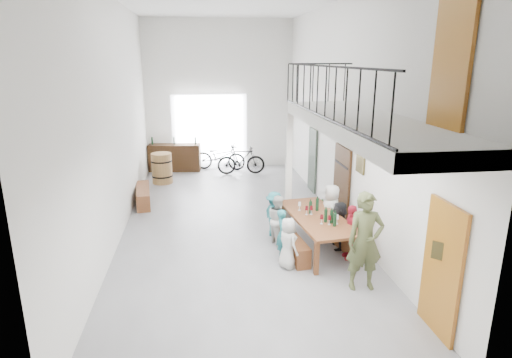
{
  "coord_description": "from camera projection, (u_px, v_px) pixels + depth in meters",
  "views": [
    {
      "loc": [
        -0.85,
        -10.26,
        4.11
      ],
      "look_at": [
        0.49,
        -0.5,
        1.31
      ],
      "focal_mm": 30.0,
      "sensor_mm": 36.0,
      "label": 1
    }
  ],
  "objects": [
    {
      "name": "guest_left_d",
      "position": [
        274.0,
        215.0,
        10.06
      ],
      "size": [
        0.63,
        0.82,
        1.11
      ],
      "primitive_type": "imported",
      "rotation": [
        0.0,
        0.0,
        1.91
      ],
      "color": "#24737A",
      "rests_on": "ground"
    },
    {
      "name": "guest_right_a",
      "position": [
        351.0,
        232.0,
        8.97
      ],
      "size": [
        0.31,
        0.7,
        1.19
      ],
      "primitive_type": "imported",
      "rotation": [
        0.0,
        0.0,
        -1.59
      ],
      "color": "#B11E31",
      "rests_on": "ground"
    },
    {
      "name": "floor",
      "position": [
        235.0,
        223.0,
        11.01
      ],
      "size": [
        12.0,
        12.0,
        0.0
      ],
      "primitive_type": "plane",
      "color": "slate",
      "rests_on": "ground"
    },
    {
      "name": "tableware",
      "position": [
        320.0,
        212.0,
        9.17
      ],
      "size": [
        0.65,
        1.09,
        0.35
      ],
      "color": "black",
      "rests_on": "tasting_table"
    },
    {
      "name": "side_bench",
      "position": [
        143.0,
        196.0,
        12.47
      ],
      "size": [
        0.56,
        1.71,
        0.47
      ],
      "primitive_type": "cube",
      "rotation": [
        0.0,
        0.0,
        0.12
      ],
      "color": "brown",
      "rests_on": "ground"
    },
    {
      "name": "guest_left_b",
      "position": [
        283.0,
        233.0,
        9.04
      ],
      "size": [
        0.35,
        0.45,
        1.07
      ],
      "primitive_type": "imported",
      "rotation": [
        0.0,
        0.0,
        1.28
      ],
      "color": "#24737A",
      "rests_on": "ground"
    },
    {
      "name": "gateway_portal",
      "position": [
        210.0,
        132.0,
        16.24
      ],
      "size": [
        2.8,
        0.08,
        2.8
      ],
      "primitive_type": "cube",
      "color": "white",
      "rests_on": "ground"
    },
    {
      "name": "bench_inner",
      "position": [
        290.0,
        242.0,
        9.39
      ],
      "size": [
        0.49,
        1.88,
        0.43
      ],
      "primitive_type": "cube",
      "rotation": [
        0.0,
        0.0,
        0.1
      ],
      "color": "brown",
      "rests_on": "ground"
    },
    {
      "name": "bicycle_near",
      "position": [
        220.0,
        156.0,
        16.2
      ],
      "size": [
        2.04,
        1.18,
        1.01
      ],
      "primitive_type": "imported",
      "rotation": [
        0.0,
        0.0,
        1.29
      ],
      "color": "black",
      "rests_on": "ground"
    },
    {
      "name": "counter_bottles",
      "position": [
        174.0,
        141.0,
        15.86
      ],
      "size": [
        1.65,
        0.29,
        0.28
      ],
      "color": "black",
      "rests_on": "serving_counter"
    },
    {
      "name": "guest_right_c",
      "position": [
        331.0,
        211.0,
        10.01
      ],
      "size": [
        0.52,
        0.7,
        1.29
      ],
      "primitive_type": "imported",
      "rotation": [
        0.0,
        0.0,
        -1.76
      ],
      "color": "silver",
      "rests_on": "ground"
    },
    {
      "name": "bicycle_far",
      "position": [
        241.0,
        160.0,
        15.55
      ],
      "size": [
        1.75,
        0.55,
        1.04
      ],
      "primitive_type": "imported",
      "rotation": [
        0.0,
        0.0,
        1.54
      ],
      "color": "black",
      "rests_on": "ground"
    },
    {
      "name": "host_standing",
      "position": [
        365.0,
        242.0,
        7.7
      ],
      "size": [
        0.69,
        0.47,
        1.84
      ],
      "primitive_type": "imported",
      "rotation": [
        0.0,
        0.0,
        -0.04
      ],
      "color": "#48502D",
      "rests_on": "ground"
    },
    {
      "name": "guest_left_a",
      "position": [
        288.0,
        243.0,
        8.57
      ],
      "size": [
        0.51,
        0.61,
        1.06
      ],
      "primitive_type": "imported",
      "rotation": [
        0.0,
        0.0,
        1.97
      ],
      "color": "silver",
      "rests_on": "ground"
    },
    {
      "name": "right_wall_decor",
      "position": [
        367.0,
        173.0,
        9.11
      ],
      "size": [
        0.07,
        8.28,
        5.07
      ],
      "color": "#9B5D15",
      "rests_on": "ground"
    },
    {
      "name": "serving_counter",
      "position": [
        175.0,
        158.0,
        16.03
      ],
      "size": [
        1.95,
        0.74,
        1.01
      ],
      "primitive_type": "cube",
      "rotation": [
        0.0,
        0.0,
        -0.11
      ],
      "color": "#311E0E",
      "rests_on": "ground"
    },
    {
      "name": "room_walls",
      "position": [
        232.0,
        82.0,
        10.04
      ],
      "size": [
        12.0,
        12.0,
        12.0
      ],
      "color": "white",
      "rests_on": "ground"
    },
    {
      "name": "guest_left_c",
      "position": [
        278.0,
        219.0,
        9.72
      ],
      "size": [
        0.57,
        0.65,
        1.14
      ],
      "primitive_type": "imported",
      "rotation": [
        0.0,
        0.0,
        1.85
      ],
      "color": "silver",
      "rests_on": "ground"
    },
    {
      "name": "oak_barrel",
      "position": [
        162.0,
        168.0,
        14.45
      ],
      "size": [
        0.7,
        0.7,
        1.03
      ],
      "color": "#996A3A",
      "rests_on": "ground"
    },
    {
      "name": "guest_right_b",
      "position": [
        339.0,
        225.0,
        9.46
      ],
      "size": [
        0.52,
        1.05,
        1.09
      ],
      "primitive_type": "imported",
      "rotation": [
        0.0,
        0.0,
        -1.78
      ],
      "color": "black",
      "rests_on": "ground"
    },
    {
      "name": "tasting_table",
      "position": [
        317.0,
        220.0,
        9.33
      ],
      "size": [
        1.29,
        2.59,
        0.79
      ],
      "rotation": [
        0.0,
        0.0,
        0.11
      ],
      "color": "brown",
      "rests_on": "ground"
    },
    {
      "name": "potted_plant",
      "position": [
        323.0,
        205.0,
        11.64
      ],
      "size": [
        0.51,
        0.47,
        0.48
      ],
      "primitive_type": "imported",
      "rotation": [
        0.0,
        0.0,
        -0.24
      ],
      "color": "#1A4C15",
      "rests_on": "ground"
    },
    {
      "name": "balcony",
      "position": [
        360.0,
        126.0,
        7.48
      ],
      "size": [
        1.52,
        5.62,
        4.0
      ],
      "color": "silver",
      "rests_on": "ground"
    },
    {
      "name": "bench_wall",
      "position": [
        342.0,
        237.0,
        9.63
      ],
      "size": [
        0.56,
        1.84,
        0.42
      ],
      "primitive_type": "cube",
      "rotation": [
        0.0,
        0.0,
        0.18
      ],
      "color": "brown",
      "rests_on": "ground"
    }
  ]
}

